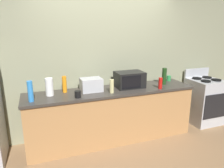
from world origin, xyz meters
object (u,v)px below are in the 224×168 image
object	(u,v)px
toaster_oven	(91,85)
bottle_vinegar	(112,86)
bottle_hot_sauce	(160,83)
mug_black	(78,94)
bottle_wine	(164,76)
paper_towel_roll	(49,87)
bottle_spray_cleaner	(30,91)
microwave	(130,80)
bottle_dish_soap	(64,84)
stove_range	(204,101)
mug_green	(169,78)

from	to	relation	value
toaster_oven	bottle_vinegar	world-z (taller)	bottle_vinegar
bottle_vinegar	bottle_hot_sauce	bearing A→B (deg)	-4.39
toaster_oven	mug_black	bearing A→B (deg)	-136.68
bottle_hot_sauce	bottle_wine	size ratio (longest dim) A/B	0.63
paper_towel_roll	bottle_spray_cleaner	size ratio (longest dim) A/B	0.91
bottle_wine	mug_black	size ratio (longest dim) A/B	2.92
microwave	bottle_wine	world-z (taller)	bottle_wine
microwave	bottle_dish_soap	world-z (taller)	microwave
bottle_dish_soap	mug_black	size ratio (longest dim) A/B	2.56
bottle_wine	bottle_vinegar	distance (m)	1.09
microwave	bottle_hot_sauce	size ratio (longest dim) A/B	2.53
paper_towel_roll	bottle_dish_soap	xyz separation A→B (m)	(0.24, 0.09, -0.00)
stove_range	microwave	world-z (taller)	microwave
bottle_hot_sauce	mug_green	size ratio (longest dim) A/B	1.85
bottle_spray_cleaner	mug_green	size ratio (longest dim) A/B	2.89
stove_range	bottle_spray_cleaner	xyz separation A→B (m)	(-3.26, -0.14, 0.59)
toaster_oven	mug_black	xyz separation A→B (m)	(-0.27, -0.26, -0.05)
bottle_wine	bottle_vinegar	world-z (taller)	bottle_wine
paper_towel_roll	mug_green	distance (m)	2.24
microwave	bottle_wine	xyz separation A→B (m)	(0.67, -0.04, 0.01)
bottle_wine	mug_green	xyz separation A→B (m)	(0.23, 0.18, -0.10)
toaster_oven	bottle_vinegar	bearing A→B (deg)	-37.43
paper_towel_roll	bottle_vinegar	bearing A→B (deg)	-12.27
paper_towel_roll	stove_range	bearing A→B (deg)	-0.96
bottle_wine	paper_towel_roll	bearing A→B (deg)	178.77
microwave	bottle_dish_soap	distance (m)	1.10
paper_towel_roll	bottle_wine	distance (m)	2.00
paper_towel_roll	bottle_hot_sauce	distance (m)	1.80
bottle_vinegar	paper_towel_roll	bearing A→B (deg)	167.73
microwave	mug_green	xyz separation A→B (m)	(0.90, 0.14, -0.08)
bottle_wine	bottle_dish_soap	bearing A→B (deg)	175.72
paper_towel_roll	bottle_vinegar	size ratio (longest dim) A/B	1.24
paper_towel_roll	mug_black	world-z (taller)	paper_towel_roll
bottle_hot_sauce	microwave	bearing A→B (deg)	149.41
toaster_oven	bottle_wine	size ratio (longest dim) A/B	1.14
bottle_wine	bottle_vinegar	size ratio (longest dim) A/B	1.38
toaster_oven	bottle_dish_soap	xyz separation A→B (m)	(-0.42, 0.08, 0.03)
stove_range	bottle_vinegar	distance (m)	2.14
bottle_hot_sauce	mug_green	bearing A→B (deg)	41.58
bottle_dish_soap	paper_towel_roll	bearing A→B (deg)	-159.41
toaster_oven	bottle_spray_cleaner	world-z (taller)	bottle_spray_cleaner
microwave	bottle_vinegar	world-z (taller)	microwave
bottle_spray_cleaner	bottle_vinegar	size ratio (longest dim) A/B	1.36
bottle_wine	stove_range	bearing A→B (deg)	-0.43
microwave	bottle_spray_cleaner	xyz separation A→B (m)	(-1.60, -0.19, 0.01)
toaster_oven	bottle_vinegar	size ratio (longest dim) A/B	1.56
mug_black	mug_green	size ratio (longest dim) A/B	1.00
microwave	bottle_spray_cleaner	size ratio (longest dim) A/B	1.62
bottle_vinegar	mug_green	bearing A→B (deg)	14.45
bottle_spray_cleaner	mug_green	world-z (taller)	bottle_spray_cleaner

